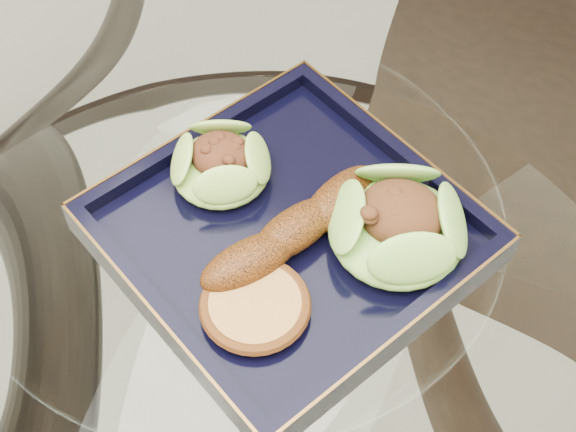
% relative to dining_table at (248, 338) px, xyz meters
% --- Properties ---
extents(dining_table, '(1.13, 1.13, 0.77)m').
position_rel_dining_table_xyz_m(dining_table, '(0.00, 0.00, 0.00)').
color(dining_table, white).
rests_on(dining_table, ground).
extents(dining_chair, '(0.42, 0.42, 0.92)m').
position_rel_dining_table_xyz_m(dining_chair, '(0.14, 0.50, -0.08)').
color(dining_chair, '#311B10').
rests_on(dining_chair, ground).
extents(navy_plate, '(0.36, 0.36, 0.02)m').
position_rel_dining_table_xyz_m(navy_plate, '(0.03, 0.02, 0.17)').
color(navy_plate, black).
rests_on(navy_plate, dining_table).
extents(lettuce_wrap_left, '(0.09, 0.09, 0.03)m').
position_rel_dining_table_xyz_m(lettuce_wrap_left, '(-0.04, 0.05, 0.20)').
color(lettuce_wrap_left, olive).
rests_on(lettuce_wrap_left, navy_plate).
extents(lettuce_wrap_right, '(0.12, 0.12, 0.04)m').
position_rel_dining_table_xyz_m(lettuce_wrap_right, '(0.12, 0.05, 0.20)').
color(lettuce_wrap_right, '#5A942B').
rests_on(lettuce_wrap_right, navy_plate).
extents(roasted_plantain, '(0.11, 0.17, 0.03)m').
position_rel_dining_table_xyz_m(roasted_plantain, '(0.04, 0.01, 0.20)').
color(roasted_plantain, '#602D0A').
rests_on(roasted_plantain, navy_plate).
extents(crumb_patty, '(0.08, 0.08, 0.01)m').
position_rel_dining_table_xyz_m(crumb_patty, '(0.04, -0.06, 0.19)').
color(crumb_patty, '#BF8B3F').
rests_on(crumb_patty, navy_plate).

